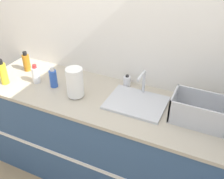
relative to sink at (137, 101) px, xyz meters
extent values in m
cube|color=silver|center=(-0.30, 0.32, 0.35)|extent=(4.55, 0.06, 2.60)
cube|color=#33517A|center=(-0.30, -0.04, -0.50)|extent=(2.15, 0.65, 0.91)
cube|color=white|center=(-0.30, -0.35, -0.50)|extent=(2.15, 0.01, 0.04)
cube|color=#B2A893|center=(-0.30, -0.04, -0.03)|extent=(2.18, 0.67, 0.03)
cube|color=silver|center=(0.00, -0.01, -0.01)|extent=(0.46, 0.36, 0.02)
cylinder|color=silver|center=(0.00, 0.15, 0.10)|extent=(0.02, 0.02, 0.19)
cylinder|color=silver|center=(0.00, 0.08, 0.20)|extent=(0.02, 0.15, 0.02)
cylinder|color=#4C4C51|center=(-0.49, -0.11, -0.01)|extent=(0.10, 0.10, 0.01)
cylinder|color=white|center=(-0.49, -0.11, 0.11)|extent=(0.14, 0.14, 0.24)
cube|color=#B7BABF|center=(0.47, -0.01, -0.01)|extent=(0.39, 0.24, 0.01)
cube|color=#B7BABF|center=(0.47, -0.13, 0.08)|extent=(0.39, 0.01, 0.18)
cube|color=#B7BABF|center=(0.47, 0.10, 0.08)|extent=(0.39, 0.01, 0.18)
cube|color=#B7BABF|center=(0.28, -0.01, 0.08)|extent=(0.01, 0.24, 0.18)
cylinder|color=#2D56B7|center=(-0.74, -0.07, 0.06)|extent=(0.06, 0.06, 0.15)
cylinder|color=silver|center=(-0.74, -0.07, 0.15)|extent=(0.04, 0.04, 0.03)
cylinder|color=yellow|center=(-1.16, -0.21, 0.08)|extent=(0.07, 0.07, 0.19)
cylinder|color=black|center=(-1.16, -0.21, 0.19)|extent=(0.04, 0.04, 0.04)
cylinder|color=#B26B19|center=(-1.14, 0.07, 0.06)|extent=(0.07, 0.07, 0.16)
cylinder|color=black|center=(-1.14, 0.07, 0.16)|extent=(0.04, 0.04, 0.03)
cylinder|color=white|center=(-0.92, -0.07, 0.05)|extent=(0.07, 0.07, 0.14)
cylinder|color=red|center=(-0.92, -0.07, 0.14)|extent=(0.04, 0.04, 0.03)
cylinder|color=silver|center=(-0.17, 0.21, 0.03)|extent=(0.06, 0.06, 0.09)
cylinder|color=black|center=(-0.17, 0.21, 0.08)|extent=(0.03, 0.03, 0.02)
camera|label=1|loc=(0.54, -1.61, 1.20)|focal=42.00mm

